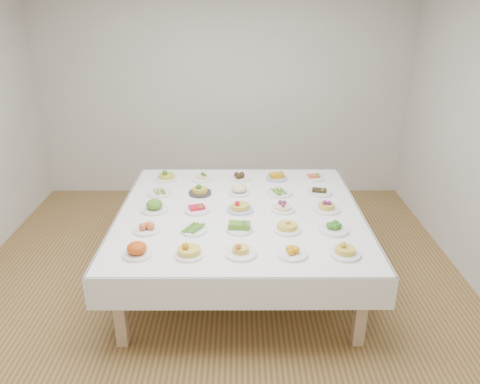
{
  "coord_description": "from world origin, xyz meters",
  "views": [
    {
      "loc": [
        0.21,
        -3.8,
        2.64
      ],
      "look_at": [
        0.23,
        0.36,
        0.88
      ],
      "focal_mm": 35.0,
      "sensor_mm": 36.0,
      "label": 1
    }
  ],
  "objects_px": {
    "dish_12": "(240,203)",
    "display_table": "(240,217)",
    "dish_24": "(314,176)",
    "dish_0": "(137,249)"
  },
  "relations": [
    {
      "from": "display_table",
      "to": "dish_0",
      "type": "xyz_separation_m",
      "value": [
        -0.81,
        -0.82,
        0.12
      ]
    },
    {
      "from": "display_table",
      "to": "dish_24",
      "type": "distance_m",
      "value": 1.17
    },
    {
      "from": "display_table",
      "to": "dish_24",
      "type": "xyz_separation_m",
      "value": [
        0.82,
        0.83,
        0.1
      ]
    },
    {
      "from": "dish_0",
      "to": "dish_24",
      "type": "distance_m",
      "value": 2.32
    },
    {
      "from": "dish_12",
      "to": "dish_24",
      "type": "bearing_deg",
      "value": 45.19
    },
    {
      "from": "dish_12",
      "to": "dish_24",
      "type": "relative_size",
      "value": 1.26
    },
    {
      "from": "display_table",
      "to": "dish_24",
      "type": "relative_size",
      "value": 10.49
    },
    {
      "from": "dish_0",
      "to": "dish_12",
      "type": "relative_size",
      "value": 0.83
    },
    {
      "from": "dish_12",
      "to": "display_table",
      "type": "bearing_deg",
      "value": -143.6
    },
    {
      "from": "dish_0",
      "to": "display_table",
      "type": "bearing_deg",
      "value": 45.4
    }
  ]
}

